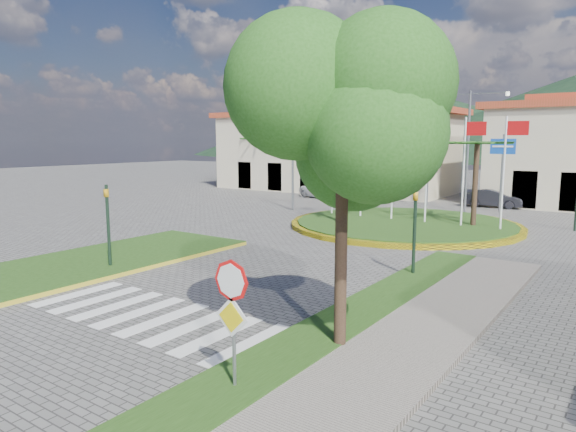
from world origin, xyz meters
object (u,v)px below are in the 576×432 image
Objects in this scene: car_dark_b at (494,198)px; car_dark_a at (358,195)px; stop_sign at (232,304)px; roundabout_island at (404,224)px; deciduous_tree at (343,124)px; white_van at (324,191)px.

car_dark_a is at bearing 104.87° from car_dark_b.
stop_sign is at bearing -179.62° from car_dark_b.
roundabout_island is 1.87× the size of deciduous_tree.
car_dark_a is 9.74m from car_dark_b.
car_dark_a is 0.96× the size of car_dark_b.
stop_sign is 0.59× the size of white_van.
stop_sign is 0.70× the size of car_dark_a.
deciduous_tree is 29.11m from car_dark_b.
deciduous_tree is (5.50, -17.00, 5.00)m from roundabout_island.
stop_sign is 0.67× the size of car_dark_b.
deciduous_tree reaches higher than car_dark_a.
roundabout_island is 20.69m from stop_sign.
car_dark_a is (-7.18, 8.26, 0.47)m from roundabout_island.
stop_sign is at bearing -135.13° from white_van.
stop_sign is 30.78m from car_dark_a.
roundabout_island is 11.73m from car_dark_b.
car_dark_a is (3.89, -1.32, 0.02)m from white_van.
white_van is at bearing 121.93° from deciduous_tree.
roundabout_island is 3.22× the size of car_dark_b.
white_van is at bearing 93.72° from car_dark_b.
stop_sign is 0.39× the size of deciduous_tree.
deciduous_tree is at bearing -72.09° from roundabout_island.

